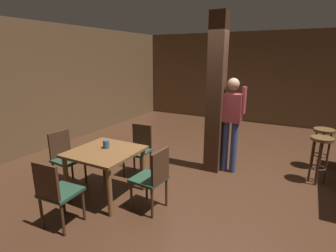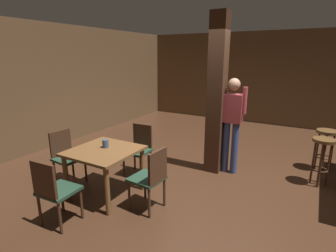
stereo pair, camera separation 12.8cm
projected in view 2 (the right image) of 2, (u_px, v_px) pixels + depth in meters
ground_plane at (216, 179)px, 4.56m from camera, size 10.80×10.80×0.00m
wall_back at (268, 79)px, 7.97m from camera, size 8.00×0.10×2.80m
wall_left at (55, 86)px, 6.11m from camera, size 0.10×9.00×2.80m
pillar at (217, 96)px, 4.59m from camera, size 0.28×0.28×2.80m
dining_table at (104, 157)px, 3.93m from camera, size 0.95×0.95×0.74m
chair_north at (139, 147)px, 4.69m from camera, size 0.45×0.45×0.89m
chair_south at (54, 189)px, 3.21m from camera, size 0.44×0.44×0.89m
chair_west at (66, 154)px, 4.33m from camera, size 0.45×0.45×0.89m
chair_east at (151, 176)px, 3.55m from camera, size 0.45×0.45×0.89m
napkin_cup at (105, 144)px, 3.97m from camera, size 0.09×0.09×0.12m
standing_person at (232, 119)px, 4.61m from camera, size 0.47×0.22×1.72m
bar_stool_near at (323, 151)px, 4.23m from camera, size 0.34×0.34×0.80m
bar_stool_mid at (326, 140)px, 4.79m from camera, size 0.36×0.36×0.78m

